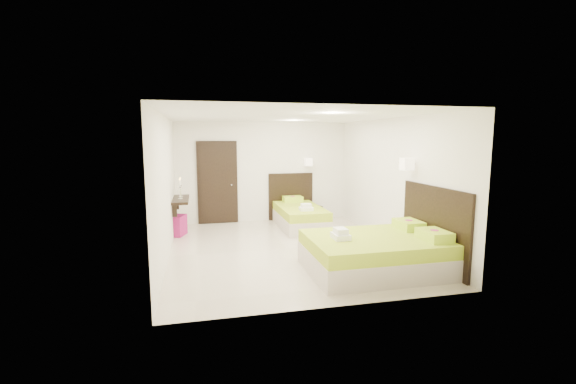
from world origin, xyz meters
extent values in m
plane|color=beige|center=(0.00, 0.00, 0.00)|extent=(5.50, 5.50, 0.00)
cube|color=beige|center=(0.74, 1.74, 0.16)|extent=(1.01, 2.01, 0.32)
cube|color=#91B11C|center=(0.74, 1.74, 0.42)|extent=(1.00, 1.99, 0.20)
cube|color=black|center=(0.74, 2.72, 0.63)|extent=(1.21, 0.05, 1.26)
cube|color=#C0E62A|center=(0.74, 2.50, 0.59)|extent=(0.50, 0.34, 0.14)
cylinder|color=#C32D76|center=(0.74, 2.50, 0.67)|extent=(0.12, 0.12, 0.00)
cube|color=white|center=(0.74, 1.19, 0.56)|extent=(0.30, 0.22, 0.08)
cube|color=white|center=(0.74, 1.19, 0.64)|extent=(0.23, 0.17, 0.08)
cube|color=beige|center=(1.19, 2.57, 1.56)|extent=(0.18, 0.18, 0.20)
cylinder|color=#2D2116|center=(1.19, 2.65, 1.56)|extent=(0.03, 0.16, 0.03)
cube|color=beige|center=(1.14, -1.57, 0.18)|extent=(2.22, 1.66, 0.35)
cube|color=#91B11C|center=(1.14, -1.57, 0.47)|extent=(2.19, 1.65, 0.22)
cube|color=black|center=(2.22, -1.57, 0.69)|extent=(0.05, 1.88, 1.38)
cube|color=#C0E62A|center=(1.97, -1.96, 0.65)|extent=(0.38, 0.55, 0.16)
cylinder|color=#C32D76|center=(1.97, -1.96, 0.73)|extent=(0.13, 0.13, 0.00)
cube|color=#C0E62A|center=(1.97, -1.19, 0.65)|extent=(0.38, 0.55, 0.16)
cylinder|color=#C32D76|center=(1.97, -1.19, 0.73)|extent=(0.13, 0.13, 0.00)
cube|color=white|center=(0.53, -1.57, 0.62)|extent=(0.24, 0.33, 0.09)
cube|color=white|center=(0.53, -1.57, 0.71)|extent=(0.18, 0.25, 0.09)
cube|color=beige|center=(2.07, -0.88, 1.72)|extent=(0.20, 0.20, 0.22)
cylinder|color=#2D2116|center=(2.15, -0.88, 1.72)|extent=(0.16, 0.03, 0.03)
cube|color=black|center=(1.26, 2.48, 0.20)|extent=(0.54, 0.51, 0.39)
cube|color=#8D1256|center=(-2.24, 1.63, 0.23)|extent=(0.58, 0.58, 0.46)
cube|color=black|center=(-1.20, 2.71, 1.05)|extent=(1.02, 0.06, 2.14)
cube|color=black|center=(-1.20, 2.67, 1.05)|extent=(0.88, 0.04, 2.06)
cylinder|color=silver|center=(-0.85, 2.64, 1.00)|extent=(0.03, 0.10, 0.03)
cube|color=black|center=(-2.08, 1.60, 0.82)|extent=(0.35, 1.20, 0.06)
cube|color=black|center=(-2.19, 1.15, 0.67)|extent=(0.10, 0.04, 0.30)
cube|color=black|center=(-2.19, 2.05, 0.67)|extent=(0.10, 0.04, 0.30)
cylinder|color=silver|center=(-2.08, 1.45, 0.86)|extent=(0.10, 0.10, 0.02)
cylinder|color=silver|center=(-2.08, 1.45, 0.98)|extent=(0.02, 0.02, 0.22)
cone|color=silver|center=(-2.08, 1.45, 1.11)|extent=(0.07, 0.07, 0.04)
cylinder|color=white|center=(-2.08, 1.45, 1.20)|extent=(0.02, 0.02, 0.15)
sphere|color=#FFB23F|center=(-2.08, 1.45, 1.29)|extent=(0.02, 0.02, 0.02)
cylinder|color=silver|center=(-2.08, 1.75, 0.86)|extent=(0.10, 0.10, 0.02)
cylinder|color=silver|center=(-2.08, 1.75, 0.98)|extent=(0.02, 0.02, 0.22)
cone|color=silver|center=(-2.08, 1.75, 1.11)|extent=(0.07, 0.07, 0.04)
cylinder|color=white|center=(-2.08, 1.75, 1.20)|extent=(0.02, 0.02, 0.15)
sphere|color=#FFB23F|center=(-2.08, 1.75, 1.29)|extent=(0.02, 0.02, 0.02)
camera|label=1|loc=(-1.66, -7.26, 2.19)|focal=24.00mm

